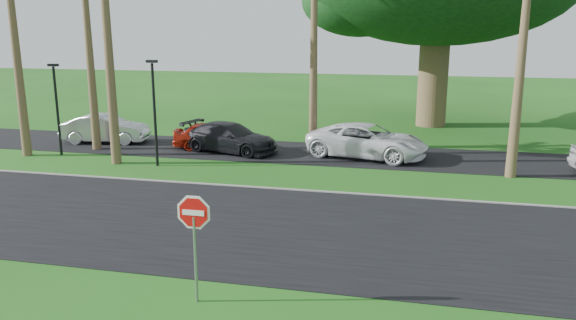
{
  "coord_description": "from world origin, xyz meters",
  "views": [
    {
      "loc": [
        5.07,
        -13.77,
        6.0
      ],
      "look_at": [
        1.11,
        3.47,
        1.8
      ],
      "focal_mm": 35.0,
      "sensor_mm": 36.0,
      "label": 1
    }
  ],
  "objects_px": {
    "car_dark": "(230,138)",
    "car_minivan": "(367,141)",
    "stop_sign_near": "(194,227)",
    "car_red": "(214,136)",
    "car_silver": "(105,129)"
  },
  "relations": [
    {
      "from": "stop_sign_near",
      "to": "car_red",
      "type": "relative_size",
      "value": 0.66
    },
    {
      "from": "car_silver",
      "to": "car_red",
      "type": "relative_size",
      "value": 1.13
    },
    {
      "from": "car_silver",
      "to": "car_minivan",
      "type": "height_order",
      "value": "car_minivan"
    },
    {
      "from": "car_dark",
      "to": "car_minivan",
      "type": "xyz_separation_m",
      "value": [
        6.68,
        0.32,
        0.07
      ]
    },
    {
      "from": "car_silver",
      "to": "car_red",
      "type": "distance_m",
      "value": 6.11
    },
    {
      "from": "stop_sign_near",
      "to": "car_dark",
      "type": "bearing_deg",
      "value": 105.93
    },
    {
      "from": "car_silver",
      "to": "car_dark",
      "type": "relative_size",
      "value": 0.92
    },
    {
      "from": "stop_sign_near",
      "to": "car_dark",
      "type": "relative_size",
      "value": 0.54
    },
    {
      "from": "car_red",
      "to": "car_minivan",
      "type": "xyz_separation_m",
      "value": [
        7.73,
        -0.21,
        0.1
      ]
    },
    {
      "from": "car_silver",
      "to": "car_dark",
      "type": "height_order",
      "value": "car_silver"
    },
    {
      "from": "car_silver",
      "to": "stop_sign_near",
      "type": "bearing_deg",
      "value": -153.45
    },
    {
      "from": "car_silver",
      "to": "car_minivan",
      "type": "relative_size",
      "value": 0.8
    },
    {
      "from": "stop_sign_near",
      "to": "car_red",
      "type": "distance_m",
      "value": 16.36
    },
    {
      "from": "car_dark",
      "to": "car_minivan",
      "type": "height_order",
      "value": "car_minivan"
    },
    {
      "from": "car_dark",
      "to": "car_silver",
      "type": "bearing_deg",
      "value": 99.11
    }
  ]
}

